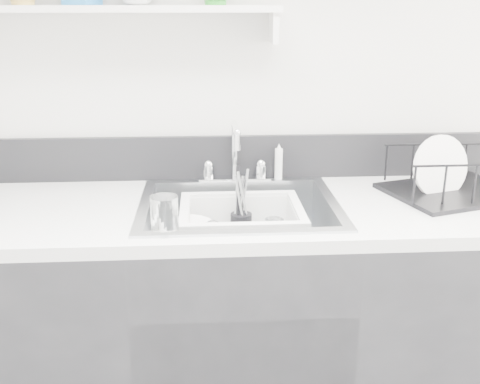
{
  "coord_description": "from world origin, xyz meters",
  "views": [
    {
      "loc": [
        -0.1,
        -0.51,
        1.53
      ],
      "look_at": [
        0.0,
        1.14,
        0.98
      ],
      "focal_mm": 42.0,
      "sensor_mm": 36.0,
      "label": 1
    }
  ],
  "objects": [
    {
      "name": "wall_shelf",
      "position": [
        -0.35,
        1.42,
        1.51
      ],
      "size": [
        1.0,
        0.16,
        0.12
      ],
      "color": "silver",
      "rests_on": "room_shell"
    },
    {
      "name": "ladle",
      "position": [
        -0.04,
        1.18,
        0.8
      ],
      "size": [
        0.26,
        0.24,
        0.07
      ],
      "primitive_type": null,
      "rotation": [
        0.0,
        0.0,
        -0.71
      ],
      "color": "silver",
      "rests_on": "wash_tub"
    },
    {
      "name": "faucet",
      "position": [
        0.0,
        1.44,
        0.98
      ],
      "size": [
        0.26,
        0.18,
        0.23
      ],
      "color": "silver",
      "rests_on": "counter_run"
    },
    {
      "name": "utensil_cup",
      "position": [
        0.01,
        1.27,
        0.82
      ],
      "size": [
        0.07,
        0.07,
        0.25
      ],
      "rotation": [
        0.0,
        0.0,
        0.31
      ],
      "color": "black",
      "rests_on": "wash_tub"
    },
    {
      "name": "plate_stack",
      "position": [
        -0.14,
        1.17,
        0.79
      ],
      "size": [
        0.25,
        0.24,
        0.1
      ],
      "rotation": [
        0.0,
        0.0,
        0.05
      ],
      "color": "white",
      "rests_on": "wash_tub"
    },
    {
      "name": "tumbler_counter",
      "position": [
        -0.22,
        0.97,
        0.97
      ],
      "size": [
        0.09,
        0.09,
        0.11
      ],
      "primitive_type": "cylinder",
      "rotation": [
        0.0,
        0.0,
        0.23
      ],
      "color": "white",
      "rests_on": "counter_run"
    },
    {
      "name": "side_sprayer",
      "position": [
        0.16,
        1.44,
        0.99
      ],
      "size": [
        0.03,
        0.03,
        0.14
      ],
      "primitive_type": "cylinder",
      "color": "white",
      "rests_on": "counter_run"
    },
    {
      "name": "sink",
      "position": [
        0.0,
        1.19,
        0.83
      ],
      "size": [
        0.64,
        0.52,
        0.2
      ],
      "primitive_type": null,
      "color": "silver",
      "rests_on": "counter_run"
    },
    {
      "name": "backsplash",
      "position": [
        0.0,
        1.49,
        1.0
      ],
      "size": [
        3.2,
        0.02,
        0.16
      ],
      "primitive_type": "cube",
      "color": "black",
      "rests_on": "counter_run"
    },
    {
      "name": "counter_run",
      "position": [
        0.0,
        1.19,
        0.46
      ],
      "size": [
        3.2,
        0.62,
        0.92
      ],
      "color": "black",
      "rests_on": "ground"
    },
    {
      "name": "dish_rack",
      "position": [
        0.74,
        1.26,
        1.0
      ],
      "size": [
        0.51,
        0.44,
        0.15
      ],
      "primitive_type": null,
      "rotation": [
        0.0,
        0.0,
        0.3
      ],
      "color": "black",
      "rests_on": "counter_run"
    },
    {
      "name": "wash_tub",
      "position": [
        0.01,
        1.21,
        0.83
      ],
      "size": [
        0.45,
        0.39,
        0.15
      ],
      "primitive_type": null,
      "rotation": [
        0.0,
        0.0,
        -0.18
      ],
      "color": "white",
      "rests_on": "sink"
    },
    {
      "name": "tumbler_in_tub",
      "position": [
        0.12,
        1.21,
        0.81
      ],
      "size": [
        0.08,
        0.08,
        0.09
      ],
      "primitive_type": "cylinder",
      "rotation": [
        0.0,
        0.0,
        -0.31
      ],
      "color": "white",
      "rests_on": "wash_tub"
    },
    {
      "name": "bowl_small",
      "position": [
        0.08,
        1.11,
        0.78
      ],
      "size": [
        0.1,
        0.1,
        0.03
      ],
      "primitive_type": "imported",
      "rotation": [
        0.0,
        0.0,
        -0.02
      ],
      "color": "white",
      "rests_on": "wash_tub"
    }
  ]
}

